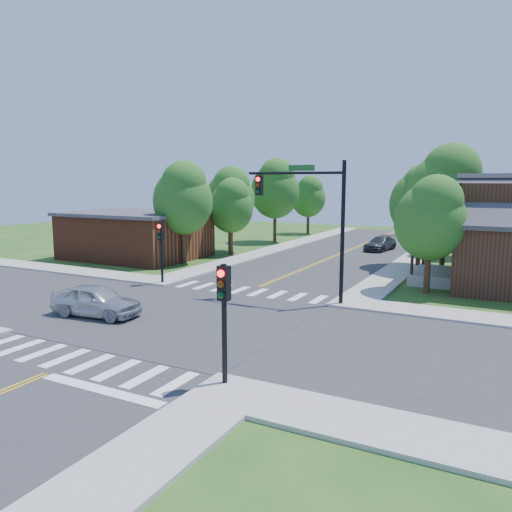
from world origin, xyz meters
The scene contains 25 objects.
ground centered at (0.00, 0.00, 0.00)m, with size 100.00×100.00×0.00m, color #214B17.
road_ns centered at (0.00, 0.00, 0.02)m, with size 10.00×90.00×0.04m, color #2D2D30.
road_ew centered at (0.00, 0.00, 0.03)m, with size 90.00×10.00×0.04m, color #2D2D30.
intersection_patch centered at (0.00, 0.00, 0.00)m, with size 10.20×10.20×0.06m, color #2D2D30.
sidewalk_nw centered at (-15.82, 15.82, 0.07)m, with size 40.00×40.00×0.14m.
crosswalk_north centered at (0.00, 6.20, 0.05)m, with size 8.85×2.00×0.01m.
crosswalk_south centered at (0.00, -6.20, 0.05)m, with size 8.85×2.00×0.01m.
centerline centered at (0.00, 0.00, 0.05)m, with size 0.30×90.00×0.01m.
stop_bar centered at (2.50, -7.60, 0.00)m, with size 4.60×0.45×0.09m, color white.
signal_mast_ne centered at (3.91, 5.59, 4.85)m, with size 5.30×0.42×7.20m.
signal_pole_se centered at (5.60, -5.62, 2.66)m, with size 0.34×0.42×3.80m.
signal_pole_nw centered at (-5.60, 5.58, 2.66)m, with size 0.34×0.42×3.80m.
building_nw centered at (-14.20, 13.20, 1.88)m, with size 10.40×8.40×3.73m.
tree_e_a centered at (9.01, 10.54, 4.30)m, with size 3.86×3.67×6.56m.
tree_e_b centered at (8.89, 17.63, 5.70)m, with size 5.12×4.86×8.70m.
tree_e_c centered at (9.10, 25.56, 4.91)m, with size 4.41×4.19×7.49m.
tree_e_d centered at (9.43, 34.72, 4.62)m, with size 4.15×3.94×7.05m.
tree_w_a centered at (-8.94, 12.50, 5.04)m, with size 4.52×4.30×7.69m.
tree_w_b centered at (-9.02, 19.51, 4.89)m, with size 4.39×4.17×7.47m.
tree_w_c centered at (-8.57, 27.67, 5.52)m, with size 4.96×4.71×8.43m.
tree_w_d centered at (-8.58, 36.77, 4.48)m, with size 4.03×3.82×6.84m.
tree_house centered at (7.06, 19.04, 4.88)m, with size 4.38×4.16×7.45m.
tree_bldg centered at (-8.09, 18.09, 4.24)m, with size 3.81×3.62×6.48m.
car_silver centered at (-3.73, -1.60, 0.73)m, with size 4.44×2.14×1.46m, color silver.
car_dgrey centered at (2.48, 26.29, 0.62)m, with size 2.40×4.48×1.24m, color #313437.
Camera 1 is at (13.15, -17.95, 6.23)m, focal length 35.00 mm.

